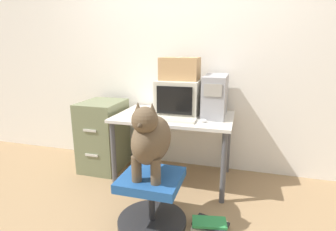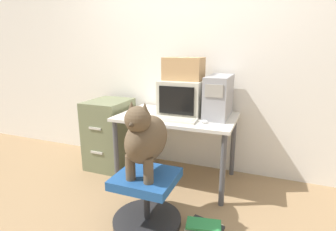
{
  "view_description": "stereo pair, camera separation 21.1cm",
  "coord_description": "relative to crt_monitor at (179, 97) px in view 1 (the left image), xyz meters",
  "views": [
    {
      "loc": [
        0.66,
        -2.14,
        1.37
      ],
      "look_at": [
        0.03,
        0.05,
        0.78
      ],
      "focal_mm": 28.0,
      "sensor_mm": 36.0,
      "label": 1
    },
    {
      "loc": [
        0.86,
        -2.07,
        1.37
      ],
      "look_at": [
        0.03,
        0.05,
        0.78
      ],
      "focal_mm": 28.0,
      "sensor_mm": 36.0,
      "label": 2
    }
  ],
  "objects": [
    {
      "name": "ground_plane",
      "position": [
        -0.03,
        -0.48,
        -0.88
      ],
      "size": [
        12.0,
        12.0,
        0.0
      ],
      "primitive_type": "plane",
      "color": "#937551"
    },
    {
      "name": "wall_back",
      "position": [
        -0.03,
        0.32,
        0.42
      ],
      "size": [
        8.0,
        0.05,
        2.6
      ],
      "color": "white",
      "rests_on": "ground_plane"
    },
    {
      "name": "desk",
      "position": [
        -0.03,
        -0.12,
        -0.26
      ],
      "size": [
        1.18,
        0.74,
        0.71
      ],
      "color": "silver",
      "rests_on": "ground_plane"
    },
    {
      "name": "crt_monitor",
      "position": [
        0.0,
        0.0,
        0.0
      ],
      "size": [
        0.43,
        0.44,
        0.35
      ],
      "color": "beige",
      "rests_on": "desk"
    },
    {
      "name": "pc_tower",
      "position": [
        0.37,
        -0.01,
        0.03
      ],
      "size": [
        0.22,
        0.5,
        0.41
      ],
      "color": "#99999E",
      "rests_on": "desk"
    },
    {
      "name": "keyboard",
      "position": [
        0.0,
        -0.32,
        -0.16
      ],
      "size": [
        0.46,
        0.16,
        0.03
      ],
      "color": "beige",
      "rests_on": "desk"
    },
    {
      "name": "computer_mouse",
      "position": [
        0.3,
        -0.29,
        -0.16
      ],
      "size": [
        0.07,
        0.04,
        0.03
      ],
      "color": "silver",
      "rests_on": "desk"
    },
    {
      "name": "office_chair",
      "position": [
        -0.0,
        -0.9,
        -0.67
      ],
      "size": [
        0.55,
        0.55,
        0.42
      ],
      "color": "#262628",
      "rests_on": "ground_plane"
    },
    {
      "name": "dog",
      "position": [
        -0.0,
        -0.89,
        -0.16
      ],
      "size": [
        0.27,
        0.52,
        0.59
      ],
      "color": "brown",
      "rests_on": "office_chair"
    },
    {
      "name": "filing_cabinet",
      "position": [
        -0.88,
        -0.07,
        -0.49
      ],
      "size": [
        0.43,
        0.54,
        0.79
      ],
      "color": "#6B7251",
      "rests_on": "ground_plane"
    },
    {
      "name": "cardboard_box",
      "position": [
        -0.0,
        0.0,
        0.29
      ],
      "size": [
        0.39,
        0.26,
        0.23
      ],
      "color": "tan",
      "rests_on": "crt_monitor"
    },
    {
      "name": "book_stack_floor",
      "position": [
        0.45,
        -0.82,
        -0.85
      ],
      "size": [
        0.3,
        0.21,
        0.06
      ],
      "color": "silver",
      "rests_on": "ground_plane"
    }
  ]
}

